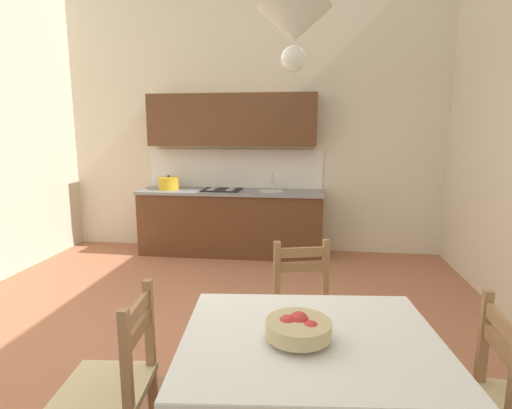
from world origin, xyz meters
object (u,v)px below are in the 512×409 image
dining_table (310,363)px  pendant_lamp (294,27)px  kitchen_cabinetry (231,193)px  dining_chair_kitchen_side (306,313)px  fruit_bowl (298,328)px  dining_chair_tv_side (114,385)px

dining_table → pendant_lamp: (-0.11, 0.09, 1.51)m
kitchen_cabinetry → pendant_lamp: bearing=-74.6°
dining_chair_kitchen_side → fruit_bowl: dining_chair_kitchen_side is taller
dining_table → pendant_lamp: size_ratio=1.60×
fruit_bowl → pendant_lamp: pendant_lamp is taller
kitchen_cabinetry → dining_table: (1.10, -3.70, -0.24)m
kitchen_cabinetry → fruit_bowl: 3.88m
dining_chair_kitchen_side → fruit_bowl: (-0.03, -0.95, 0.37)m
dining_chair_tv_side → pendant_lamp: size_ratio=1.16×
pendant_lamp → dining_chair_kitchen_side: bearing=84.6°
kitchen_cabinetry → dining_chair_kitchen_side: bearing=-69.0°
kitchen_cabinetry → dining_chair_kitchen_side: 3.02m
dining_chair_tv_side → pendant_lamp: (0.87, 0.13, 1.69)m
dining_chair_tv_side → fruit_bowl: (0.91, -0.00, 0.37)m
dining_table → dining_chair_kitchen_side: size_ratio=1.39×
pendant_lamp → dining_chair_tv_side: bearing=-171.8°
kitchen_cabinetry → fruit_bowl: size_ratio=8.46×
fruit_bowl → pendant_lamp: 1.33m
pendant_lamp → fruit_bowl: bearing=-69.9°
fruit_bowl → dining_table: bearing=34.7°
kitchen_cabinetry → dining_table: bearing=-73.4°
pendant_lamp → kitchen_cabinetry: bearing=105.4°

